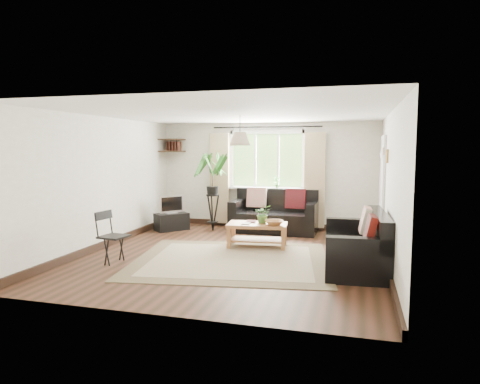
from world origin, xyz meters
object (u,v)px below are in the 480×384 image
(folding_chair, at_px, (114,237))
(palm_stand, at_px, (213,192))
(coffee_table, at_px, (257,235))
(tv_stand, at_px, (172,222))
(sofa_back, at_px, (274,212))
(sofa_right, at_px, (355,242))

(folding_chair, bearing_deg, palm_stand, -3.71)
(palm_stand, bearing_deg, folding_chair, -101.90)
(coffee_table, height_order, tv_stand, coffee_table)
(palm_stand, bearing_deg, coffee_table, -44.66)
(sofa_back, height_order, coffee_table, sofa_back)
(coffee_table, bearing_deg, sofa_back, 89.04)
(sofa_back, xyz_separation_m, coffee_table, (-0.03, -1.51, -0.21))
(coffee_table, bearing_deg, folding_chair, -139.10)
(tv_stand, distance_m, palm_stand, 1.14)
(sofa_right, relative_size, folding_chair, 2.12)
(sofa_back, distance_m, folding_chair, 3.76)
(folding_chair, bearing_deg, tv_stand, 13.63)
(sofa_back, xyz_separation_m, palm_stand, (-1.34, -0.21, 0.43))
(coffee_table, relative_size, tv_stand, 1.53)
(palm_stand, height_order, folding_chair, palm_stand)
(tv_stand, bearing_deg, sofa_right, -76.40)
(palm_stand, bearing_deg, sofa_back, 8.93)
(tv_stand, bearing_deg, palm_stand, -35.02)
(sofa_back, xyz_separation_m, sofa_right, (1.73, -2.50, -0.02))
(coffee_table, xyz_separation_m, folding_chair, (-1.95, -1.69, 0.19))
(sofa_back, height_order, folding_chair, sofa_back)
(coffee_table, bearing_deg, sofa_right, -29.36)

